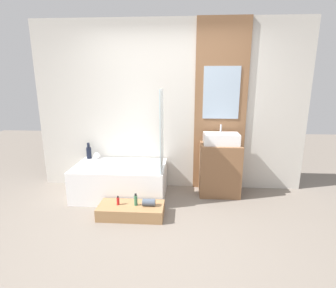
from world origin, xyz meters
name	(u,v)px	position (x,y,z in m)	size (l,w,h in m)	color
ground_plane	(161,242)	(0.00, 0.00, 0.00)	(12.00, 12.00, 0.00)	slate
wall_tiled_back	(169,107)	(0.00, 1.58, 1.30)	(4.20, 0.06, 2.60)	beige
wall_wood_accent	(221,107)	(0.78, 1.53, 1.32)	(0.78, 0.04, 2.60)	brown
bathtub	(121,180)	(-0.71, 1.13, 0.24)	(1.34, 0.80, 0.48)	white
glass_shower_screen	(162,131)	(-0.07, 0.97, 1.04)	(0.01, 0.44, 1.12)	silver
wooden_step_bench	(131,211)	(-0.43, 0.52, 0.08)	(0.84, 0.37, 0.16)	#997047
vanity_cabinet	(220,169)	(0.78, 1.30, 0.40)	(0.60, 0.43, 0.79)	brown
sink	(221,139)	(0.78, 1.30, 0.87)	(0.52, 0.31, 0.28)	white
vase_tall_dark	(89,152)	(-1.29, 1.44, 0.59)	(0.08, 0.08, 0.26)	black
vase_round_light	(97,156)	(-1.16, 1.43, 0.54)	(0.10, 0.10, 0.10)	white
bottle_soap_primary	(118,201)	(-0.60, 0.52, 0.21)	(0.04, 0.04, 0.12)	red
bottle_soap_secondary	(136,200)	(-0.37, 0.52, 0.23)	(0.04, 0.04, 0.16)	#38704C
towel_roll	(149,202)	(-0.20, 0.52, 0.20)	(0.09, 0.09, 0.16)	#4C5666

